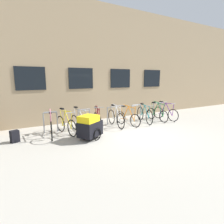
{
  "coord_description": "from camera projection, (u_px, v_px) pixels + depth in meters",
  "views": [
    {
      "loc": [
        -4.5,
        -5.91,
        2.27
      ],
      "look_at": [
        -0.26,
        1.6,
        0.67
      ],
      "focal_mm": 29.19,
      "sensor_mm": 36.0,
      "label": 1
    }
  ],
  "objects": [
    {
      "name": "ground_plane",
      "position": [
        136.0,
        133.0,
        7.65
      ],
      "size": [
        42.0,
        42.0,
        0.0
      ],
      "primitive_type": "plane",
      "color": "#B2ADA0"
    },
    {
      "name": "storefront_building",
      "position": [
        81.0,
        67.0,
        12.63
      ],
      "size": [
        28.0,
        6.58,
        6.14
      ],
      "color": "tan",
      "rests_on": "ground"
    },
    {
      "name": "bike_rack",
      "position": [
        112.0,
        113.0,
        9.14
      ],
      "size": [
        6.6,
        0.05,
        0.89
      ],
      "color": "gray",
      "rests_on": "ground"
    },
    {
      "name": "bicycle_green",
      "position": [
        157.0,
        114.0,
        9.94
      ],
      "size": [
        0.44,
        1.63,
        1.09
      ],
      "color": "black",
      "rests_on": "ground"
    },
    {
      "name": "bicycle_yellow",
      "position": [
        66.0,
        125.0,
        7.54
      ],
      "size": [
        0.52,
        1.63,
        1.07
      ],
      "color": "black",
      "rests_on": "ground"
    },
    {
      "name": "bicycle_white",
      "position": [
        116.0,
        118.0,
        8.73
      ],
      "size": [
        0.44,
        1.78,
        1.1
      ],
      "color": "black",
      "rests_on": "ground"
    },
    {
      "name": "bicycle_teal",
      "position": [
        145.0,
        115.0,
        9.54
      ],
      "size": [
        0.57,
        1.79,
        0.97
      ],
      "color": "black",
      "rests_on": "ground"
    },
    {
      "name": "bicycle_maroon",
      "position": [
        97.0,
        121.0,
        8.2
      ],
      "size": [
        0.55,
        1.64,
        1.1
      ],
      "color": "black",
      "rests_on": "ground"
    },
    {
      "name": "bicycle_orange",
      "position": [
        128.0,
        118.0,
        8.92
      ],
      "size": [
        0.52,
        1.56,
        1.05
      ],
      "color": "black",
      "rests_on": "ground"
    },
    {
      "name": "bicycle_pink",
      "position": [
        51.0,
        126.0,
        7.2
      ],
      "size": [
        0.48,
        1.8,
        1.11
      ],
      "color": "black",
      "rests_on": "ground"
    },
    {
      "name": "bicycle_purple",
      "position": [
        165.0,
        113.0,
        10.14
      ],
      "size": [
        0.44,
        1.68,
        1.02
      ],
      "color": "black",
      "rests_on": "ground"
    },
    {
      "name": "bicycle_silver",
      "position": [
        80.0,
        123.0,
        7.81
      ],
      "size": [
        0.44,
        1.7,
        1.08
      ],
      "color": "black",
      "rests_on": "ground"
    },
    {
      "name": "bike_trailer",
      "position": [
        90.0,
        127.0,
        6.86
      ],
      "size": [
        1.4,
        1.03,
        0.94
      ],
      "color": "black",
      "rests_on": "ground"
    },
    {
      "name": "backpack",
      "position": [
        15.0,
        136.0,
        6.53
      ],
      "size": [
        0.34,
        0.29,
        0.44
      ],
      "primitive_type": "cube",
      "rotation": [
        0.0,
        0.0,
        0.4
      ],
      "color": "black",
      "rests_on": "ground"
    }
  ]
}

